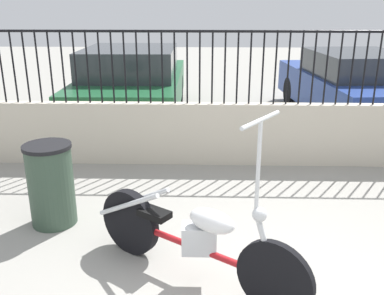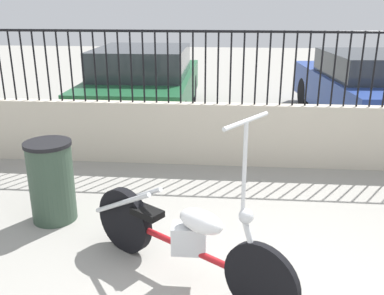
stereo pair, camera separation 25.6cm
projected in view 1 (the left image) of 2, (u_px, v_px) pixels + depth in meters
low_wall at (247, 134)px, 6.10m from camera, size 9.42×0.18×0.89m
fence_railing at (251, 58)px, 5.75m from camera, size 9.42×0.04×0.99m
motorcycle_red at (186, 234)px, 3.56m from camera, size 1.78×1.27×1.51m
trash_bin at (51, 184)px, 4.43m from camera, size 0.49×0.49×0.88m
car_green at (133, 83)px, 8.48m from camera, size 1.95×4.40×1.41m
car_blue at (352, 86)px, 8.27m from camera, size 2.12×4.37×1.36m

